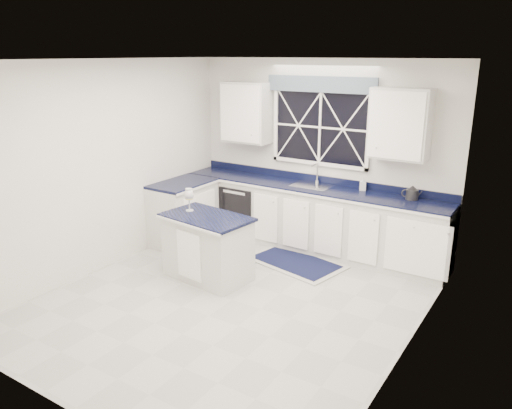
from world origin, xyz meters
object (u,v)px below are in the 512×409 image
Objects in this scene: kettle at (412,193)px; soap_bottle at (363,184)px; wine_glass at (189,195)px; faucet at (317,173)px; dishwasher at (246,209)px; island at (208,247)px.

soap_bottle is at bearing 161.34° from kettle.
wine_glass is at bearing -133.36° from soap_bottle.
kettle is at bearing -3.11° from faucet.
island reaches higher than dishwasher.
soap_bottle reaches higher than kettle.
wine_glass is 1.55× the size of soap_bottle.
faucet is 1.03× the size of wine_glass.
wine_glass is (-0.32, 0.05, 0.61)m from island.
island is (-0.62, -1.79, -0.68)m from faucet.
kettle is (2.51, 0.12, 0.61)m from dishwasher.
dishwasher is 2.78× the size of wine_glass.
soap_bottle is (1.33, 1.80, 0.62)m from island.
soap_bottle is (1.65, 1.75, 0.01)m from wine_glass.
faucet is 1.17× the size of kettle.
island is 6.20× the size of soap_bottle.
island is at bearing -73.36° from dishwasher.
faucet reaches higher than wine_glass.
dishwasher is at bearing -173.77° from soap_bottle.
island is (0.48, -1.60, 0.01)m from dishwasher.
island is 2.32m from soap_bottle.
faucet reaches higher than soap_bottle.
wine_glass is (0.16, -1.55, 0.62)m from dishwasher.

